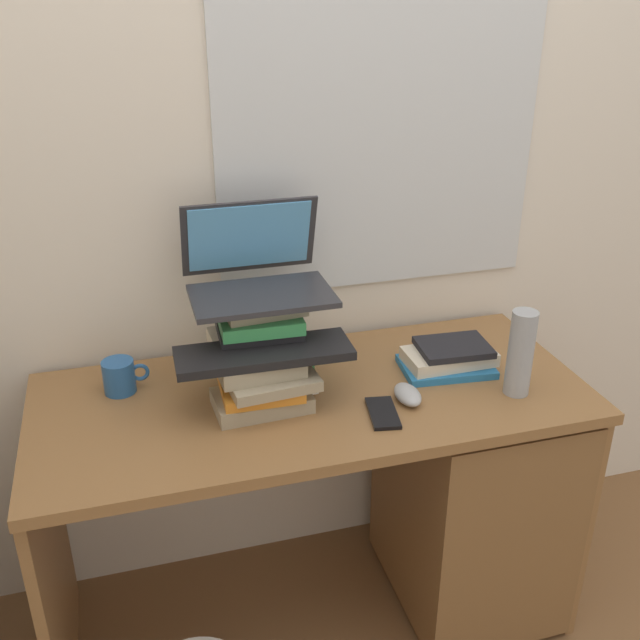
{
  "coord_description": "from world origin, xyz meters",
  "views": [
    {
      "loc": [
        -0.42,
        -1.54,
        1.71
      ],
      "look_at": [
        0.03,
        0.05,
        0.93
      ],
      "focal_mm": 41.18,
      "sensor_mm": 36.0,
      "label": 1
    }
  ],
  "objects_px": {
    "book_stack_tall": "(262,343)",
    "laptop": "(257,270)",
    "water_bottle": "(521,353)",
    "computer_mouse": "(408,395)",
    "keyboard": "(264,353)",
    "mug": "(120,376)",
    "cell_phone": "(383,413)",
    "desk": "(436,484)",
    "book_stack_keyboard_riser": "(263,384)",
    "book_stack_side": "(449,358)"
  },
  "relations": [
    {
      "from": "book_stack_tall",
      "to": "mug",
      "type": "bearing_deg",
      "value": 169.88
    },
    {
      "from": "laptop",
      "to": "desk",
      "type": "bearing_deg",
      "value": -19.06
    },
    {
      "from": "book_stack_tall",
      "to": "laptop",
      "type": "bearing_deg",
      "value": 85.72
    },
    {
      "from": "water_bottle",
      "to": "cell_phone",
      "type": "distance_m",
      "value": 0.38
    },
    {
      "from": "book_stack_side",
      "to": "computer_mouse",
      "type": "relative_size",
      "value": 2.43
    },
    {
      "from": "book_stack_keyboard_riser",
      "to": "keyboard",
      "type": "xyz_separation_m",
      "value": [
        0.01,
        0.0,
        0.08
      ]
    },
    {
      "from": "book_stack_keyboard_riser",
      "to": "mug",
      "type": "relative_size",
      "value": 2.19
    },
    {
      "from": "computer_mouse",
      "to": "book_stack_tall",
      "type": "bearing_deg",
      "value": 151.16
    },
    {
      "from": "mug",
      "to": "book_stack_tall",
      "type": "bearing_deg",
      "value": -10.12
    },
    {
      "from": "desk",
      "to": "laptop",
      "type": "xyz_separation_m",
      "value": [
        -0.46,
        0.16,
        0.64
      ]
    },
    {
      "from": "keyboard",
      "to": "cell_phone",
      "type": "xyz_separation_m",
      "value": [
        0.26,
        -0.12,
        -0.14
      ]
    },
    {
      "from": "cell_phone",
      "to": "book_stack_keyboard_riser",
      "type": "bearing_deg",
      "value": 165.69
    },
    {
      "from": "book_stack_side",
      "to": "cell_phone",
      "type": "bearing_deg",
      "value": -146.46
    },
    {
      "from": "book_stack_keyboard_riser",
      "to": "cell_phone",
      "type": "distance_m",
      "value": 0.3
    },
    {
      "from": "book_stack_side",
      "to": "cell_phone",
      "type": "distance_m",
      "value": 0.3
    },
    {
      "from": "book_stack_side",
      "to": "laptop",
      "type": "height_order",
      "value": "laptop"
    },
    {
      "from": "mug",
      "to": "cell_phone",
      "type": "relative_size",
      "value": 0.85
    },
    {
      "from": "cell_phone",
      "to": "laptop",
      "type": "bearing_deg",
      "value": 140.41
    },
    {
      "from": "desk",
      "to": "mug",
      "type": "xyz_separation_m",
      "value": [
        -0.82,
        0.17,
        0.39
      ]
    },
    {
      "from": "book_stack_tall",
      "to": "water_bottle",
      "type": "bearing_deg",
      "value": -19.73
    },
    {
      "from": "book_stack_keyboard_riser",
      "to": "book_stack_side",
      "type": "height_order",
      "value": "book_stack_keyboard_riser"
    },
    {
      "from": "laptop",
      "to": "keyboard",
      "type": "distance_m",
      "value": 0.22
    },
    {
      "from": "keyboard",
      "to": "cell_phone",
      "type": "bearing_deg",
      "value": -23.58
    },
    {
      "from": "book_stack_tall",
      "to": "book_stack_side",
      "type": "distance_m",
      "value": 0.5
    },
    {
      "from": "desk",
      "to": "book_stack_side",
      "type": "relative_size",
      "value": 5.52
    },
    {
      "from": "mug",
      "to": "cell_phone",
      "type": "distance_m",
      "value": 0.67
    },
    {
      "from": "laptop",
      "to": "computer_mouse",
      "type": "distance_m",
      "value": 0.48
    },
    {
      "from": "water_bottle",
      "to": "computer_mouse",
      "type": "bearing_deg",
      "value": 172.36
    },
    {
      "from": "book_stack_side",
      "to": "computer_mouse",
      "type": "xyz_separation_m",
      "value": [
        -0.17,
        -0.12,
        -0.02
      ]
    },
    {
      "from": "book_stack_side",
      "to": "keyboard",
      "type": "relative_size",
      "value": 0.6
    },
    {
      "from": "laptop",
      "to": "water_bottle",
      "type": "distance_m",
      "value": 0.68
    },
    {
      "from": "book_stack_side",
      "to": "cell_phone",
      "type": "xyz_separation_m",
      "value": [
        -0.25,
        -0.16,
        -0.03
      ]
    },
    {
      "from": "book_stack_side",
      "to": "mug",
      "type": "height_order",
      "value": "mug"
    },
    {
      "from": "laptop",
      "to": "mug",
      "type": "relative_size",
      "value": 2.97
    },
    {
      "from": "book_stack_keyboard_riser",
      "to": "laptop",
      "type": "height_order",
      "value": "laptop"
    },
    {
      "from": "book_stack_side",
      "to": "cell_phone",
      "type": "relative_size",
      "value": 1.86
    },
    {
      "from": "keyboard",
      "to": "book_stack_tall",
      "type": "bearing_deg",
      "value": 82.63
    },
    {
      "from": "keyboard",
      "to": "mug",
      "type": "bearing_deg",
      "value": 155.35
    },
    {
      "from": "desk",
      "to": "keyboard",
      "type": "xyz_separation_m",
      "value": [
        -0.48,
        0.0,
        0.49
      ]
    },
    {
      "from": "laptop",
      "to": "computer_mouse",
      "type": "height_order",
      "value": "laptop"
    },
    {
      "from": "book_stack_side",
      "to": "water_bottle",
      "type": "height_order",
      "value": "water_bottle"
    },
    {
      "from": "book_stack_side",
      "to": "mug",
      "type": "xyz_separation_m",
      "value": [
        -0.85,
        0.12,
        0.01
      ]
    },
    {
      "from": "book_stack_keyboard_riser",
      "to": "cell_phone",
      "type": "height_order",
      "value": "book_stack_keyboard_riser"
    },
    {
      "from": "laptop",
      "to": "cell_phone",
      "type": "xyz_separation_m",
      "value": [
        0.24,
        -0.28,
        -0.29
      ]
    },
    {
      "from": "book_stack_side",
      "to": "laptop",
      "type": "relative_size",
      "value": 0.73
    },
    {
      "from": "book_stack_tall",
      "to": "water_bottle",
      "type": "distance_m",
      "value": 0.64
    },
    {
      "from": "water_bottle",
      "to": "cell_phone",
      "type": "xyz_separation_m",
      "value": [
        -0.36,
        -0.01,
        -0.11
      ]
    },
    {
      "from": "mug",
      "to": "book_stack_side",
      "type": "bearing_deg",
      "value": -8.2
    },
    {
      "from": "book_stack_tall",
      "to": "book_stack_side",
      "type": "bearing_deg",
      "value": -6.8
    },
    {
      "from": "desk",
      "to": "cell_phone",
      "type": "distance_m",
      "value": 0.43
    }
  ]
}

